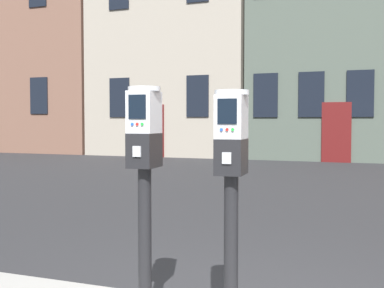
% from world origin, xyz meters
% --- Properties ---
extents(parking_meter_near_kerb, '(0.23, 0.26, 1.53)m').
position_xyz_m(parking_meter_near_kerb, '(-0.60, -0.16, 1.19)').
color(parking_meter_near_kerb, black).
rests_on(parking_meter_near_kerb, sidewalk_slab).
extents(parking_meter_twin_adjacent, '(0.23, 0.26, 1.49)m').
position_xyz_m(parking_meter_twin_adjacent, '(0.01, -0.16, 1.17)').
color(parking_meter_twin_adjacent, black).
rests_on(parking_meter_twin_adjacent, sidewalk_slab).
extents(townhouse_orange_brick, '(8.74, 6.32, 13.96)m').
position_xyz_m(townhouse_orange_brick, '(-15.42, 17.92, 6.98)').
color(townhouse_orange_brick, brown).
rests_on(townhouse_orange_brick, ground_plane).
extents(townhouse_cream_stone, '(6.83, 6.76, 13.12)m').
position_xyz_m(townhouse_cream_stone, '(-7.51, 18.13, 6.56)').
color(townhouse_cream_stone, '#9E9384').
rests_on(townhouse_cream_stone, ground_plane).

